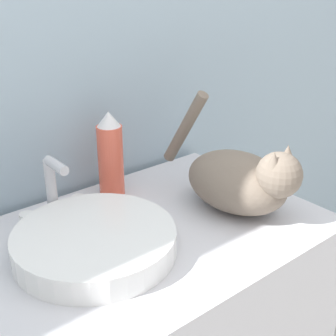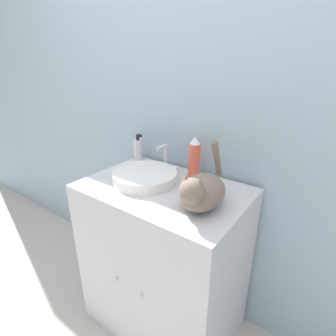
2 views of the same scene
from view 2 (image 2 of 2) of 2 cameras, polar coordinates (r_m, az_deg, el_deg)
The scene contains 7 objects.
wall_back at distance 1.40m, azimuth 6.74°, elevation 13.68°, with size 6.00×0.05×2.50m.
vanity_cabinet at distance 1.51m, azimuth -0.91°, elevation -19.52°, with size 0.80×0.55×0.89m.
sink_basin at distance 1.32m, azimuth -5.03°, elevation -1.86°, with size 0.32×0.32×0.05m.
faucet at distance 1.42m, azimuth -0.61°, elevation 1.82°, with size 0.16×0.09×0.15m.
cat at distance 1.06m, azimuth 7.26°, elevation -4.93°, with size 0.21×0.39×0.26m.
soap_bottle at distance 1.59m, azimuth -6.52°, elevation 4.06°, with size 0.06×0.05×0.17m.
spray_bottle at distance 1.34m, azimuth 5.76°, elevation 2.23°, with size 0.06×0.06×0.21m.
Camera 2 is at (0.68, -0.63, 1.46)m, focal length 28.00 mm.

